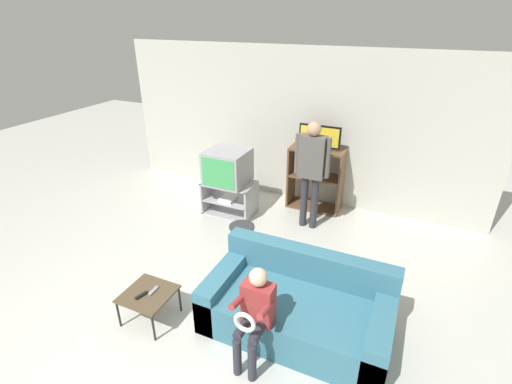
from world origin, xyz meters
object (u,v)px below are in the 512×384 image
(couch, at_px, (298,307))
(remote_control_white, at_px, (153,291))
(person_standing_adult, at_px, (312,166))
(person_seated_child, at_px, (255,311))
(tv_stand, at_px, (230,198))
(television_flat, at_px, (319,138))
(folding_stool, at_px, (242,233))
(television_main, at_px, (227,167))
(media_shelf, at_px, (315,178))
(remote_control_black, at_px, (142,295))
(snack_table, at_px, (148,296))

(couch, bearing_deg, remote_control_white, -160.66)
(person_standing_adult, xyz_separation_m, person_seated_child, (0.28, -2.61, -0.43))
(tv_stand, relative_size, television_flat, 1.25)
(remote_control_white, xyz_separation_m, person_seated_child, (1.22, -0.04, 0.23))
(folding_stool, bearing_deg, television_main, 125.57)
(media_shelf, distance_m, remote_control_black, 3.45)
(tv_stand, xyz_separation_m, person_standing_adult, (1.33, 0.11, 0.75))
(remote_control_black, bearing_deg, person_standing_adult, 85.86)
(media_shelf, relative_size, folding_stool, 1.88)
(media_shelf, bearing_deg, remote_control_black, -105.39)
(remote_control_white, height_order, person_standing_adult, person_standing_adult)
(folding_stool, xyz_separation_m, remote_control_black, (-0.49, -1.40, -0.10))
(television_flat, relative_size, snack_table, 1.32)
(snack_table, bearing_deg, remote_control_white, 50.13)
(person_standing_adult, bearing_deg, couch, -75.82)
(folding_stool, relative_size, snack_table, 1.12)
(tv_stand, distance_m, television_flat, 1.75)
(media_shelf, height_order, snack_table, media_shelf)
(folding_stool, xyz_separation_m, couch, (1.04, -0.78, -0.20))
(couch, bearing_deg, snack_table, -159.54)
(folding_stool, height_order, couch, couch)
(television_main, relative_size, television_flat, 0.96)
(television_flat, distance_m, folding_stool, 2.10)
(media_shelf, distance_m, folding_stool, 1.97)
(television_main, height_order, snack_table, television_main)
(remote_control_white, bearing_deg, media_shelf, 74.38)
(person_seated_child, bearing_deg, folding_stool, 120.79)
(remote_control_black, relative_size, remote_control_white, 1.00)
(remote_control_black, relative_size, person_standing_adult, 0.09)
(television_flat, height_order, snack_table, television_flat)
(snack_table, bearing_deg, person_standing_adult, 69.45)
(couch, xyz_separation_m, person_seated_child, (-0.24, -0.56, 0.33))
(tv_stand, relative_size, couch, 0.44)
(television_main, xyz_separation_m, media_shelf, (1.25, 0.76, -0.28))
(tv_stand, xyz_separation_m, television_main, (-0.02, -0.01, 0.55))
(snack_table, relative_size, person_standing_adult, 0.30)
(television_flat, relative_size, person_standing_adult, 0.40)
(person_standing_adult, bearing_deg, television_flat, 96.67)
(television_main, distance_m, television_flat, 1.53)
(tv_stand, xyz_separation_m, person_seated_child, (1.60, -2.50, 0.32))
(television_main, xyz_separation_m, remote_control_black, (0.34, -2.56, -0.46))
(remote_control_black, height_order, person_seated_child, person_seated_child)
(remote_control_black, bearing_deg, media_shelf, 91.10)
(folding_stool, bearing_deg, television_flat, 76.71)
(television_flat, distance_m, person_standing_adult, 0.66)
(television_main, distance_m, remote_control_black, 2.62)
(television_flat, relative_size, remote_control_black, 4.65)
(television_main, height_order, remote_control_black, television_main)
(remote_control_black, distance_m, person_seated_child, 1.31)
(tv_stand, relative_size, remote_control_white, 5.81)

